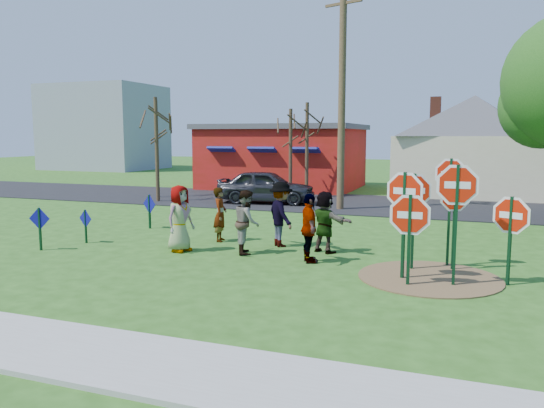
{
  "coord_description": "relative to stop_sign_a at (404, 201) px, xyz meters",
  "views": [
    {
      "loc": [
        5.17,
        -13.26,
        3.22
      ],
      "look_at": [
        0.06,
        0.71,
        1.3
      ],
      "focal_mm": 35.0,
      "sensor_mm": 36.0,
      "label": 1
    }
  ],
  "objects": [
    {
      "name": "blue_diamond_d",
      "position": [
        -9.07,
        5.77,
        -1.1
      ],
      "size": [
        0.53,
        0.32,
        1.11
      ],
      "rotation": [
        0.0,
        0.0,
        0.53
      ],
      "color": "#0E351B",
      "rests_on": "ground"
    },
    {
      "name": "stop_sign_f",
      "position": [
        2.21,
        0.28,
        -0.36
      ],
      "size": [
        1.0,
        0.5,
        2.08
      ],
      "rotation": [
        0.0,
        0.0,
        -0.46
      ],
      "color": "#0E351B",
      "rests_on": "ground"
    },
    {
      "name": "person_a",
      "position": [
        -6.18,
        0.81,
        -0.85
      ],
      "size": [
        0.8,
        1.03,
        1.87
      ],
      "primitive_type": "imported",
      "rotation": [
        0.0,
        0.0,
        1.32
      ],
      "color": "#424A87",
      "rests_on": "ground"
    },
    {
      "name": "suv",
      "position": [
        -7.63,
        11.43,
        -0.95
      ],
      "size": [
        4.83,
        2.45,
        1.57
      ],
      "primitive_type": "imported",
      "rotation": [
        0.0,
        0.0,
        1.7
      ],
      "color": "#2A292D",
      "rests_on": "road"
    },
    {
      "name": "ground",
      "position": [
        -3.92,
        1.27,
        -1.78
      ],
      "size": [
        120.0,
        120.0,
        0.0
      ],
      "primitive_type": "plane",
      "color": "#275017",
      "rests_on": "ground"
    },
    {
      "name": "red_building",
      "position": [
        -9.42,
        19.26,
        0.19
      ],
      "size": [
        9.4,
        7.69,
        3.9
      ],
      "color": "maroon",
      "rests_on": "ground"
    },
    {
      "name": "blue_diamond_b",
      "position": [
        -9.45,
        0.86,
        -1.15
      ],
      "size": [
        0.55,
        0.16,
        1.03
      ],
      "rotation": [
        0.0,
        0.0,
        -0.26
      ],
      "color": "#0E351B",
      "rests_on": "ground"
    },
    {
      "name": "blue_diamond_c",
      "position": [
        -9.04,
        3.69,
        -1.05
      ],
      "size": [
        0.65,
        0.28,
        1.2
      ],
      "rotation": [
        0.0,
        0.0,
        -0.39
      ],
      "color": "#0E351B",
      "rests_on": "ground"
    },
    {
      "name": "bare_tree_west",
      "position": [
        -12.87,
        10.31,
        1.41
      ],
      "size": [
        1.8,
        1.8,
        4.93
      ],
      "color": "#382819",
      "rests_on": "ground"
    },
    {
      "name": "stop_sign_g",
      "position": [
        0.12,
        0.94,
        -0.07
      ],
      "size": [
        1.1,
        0.29,
        2.49
      ],
      "rotation": [
        0.0,
        0.0,
        0.24
      ],
      "color": "#0E351B",
      "rests_on": "ground"
    },
    {
      "name": "utility_pole",
      "position": [
        -3.86,
        10.64,
        3.45
      ],
      "size": [
        2.33,
        0.93,
        9.93
      ],
      "rotation": [
        0.0,
        0.0,
        -0.34
      ],
      "color": "#4C3823",
      "rests_on": "ground"
    },
    {
      "name": "dirt_patch",
      "position": [
        0.58,
        0.27,
        -1.76
      ],
      "size": [
        3.2,
        3.2,
        0.03
      ],
      "primitive_type": "cylinder",
      "color": "brown",
      "rests_on": "ground"
    },
    {
      "name": "road",
      "position": [
        -3.92,
        12.77,
        -1.76
      ],
      "size": [
        120.0,
        7.5,
        0.04
      ],
      "primitive_type": "cube",
      "color": "black",
      "rests_on": "ground"
    },
    {
      "name": "stop_sign_b",
      "position": [
        0.92,
        1.6,
        0.27
      ],
      "size": [
        1.04,
        0.18,
        2.82
      ],
      "rotation": [
        0.0,
        0.0,
        -0.15
      ],
      "color": "#0E351B",
      "rests_on": "ground"
    },
    {
      "name": "stop_sign_c",
      "position": [
        1.1,
        -0.2,
        0.15
      ],
      "size": [
        1.19,
        0.08,
        2.79
      ],
      "rotation": [
        0.0,
        0.0,
        -0.0
      ],
      "color": "#0E351B",
      "rests_on": "ground"
    },
    {
      "name": "bare_tree_mid",
      "position": [
        -13.83,
        11.8,
        1.58
      ],
      "size": [
        1.8,
        1.8,
        5.18
      ],
      "color": "#382819",
      "rests_on": "ground"
    },
    {
      "name": "person_c",
      "position": [
        -4.32,
        1.22,
        -0.9
      ],
      "size": [
        0.96,
        1.05,
        1.76
      ],
      "primitive_type": "imported",
      "rotation": [
        0.0,
        0.0,
        2.0
      ],
      "color": "#974C42",
      "rests_on": "ground"
    },
    {
      "name": "distant_building",
      "position": [
        -31.92,
        31.27,
        2.22
      ],
      "size": [
        10.0,
        8.0,
        8.0
      ],
      "primitive_type": "cube",
      "color": "#8C939E",
      "rests_on": "ground"
    },
    {
      "name": "stop_sign_a",
      "position": [
        0.0,
        0.0,
        0.0
      ],
      "size": [
        1.13,
        0.33,
        2.58
      ],
      "rotation": [
        0.0,
        0.0,
        -0.27
      ],
      "color": "#0E351B",
      "rests_on": "ground"
    },
    {
      "name": "person_e",
      "position": [
        -2.42,
        0.77,
        -0.89
      ],
      "size": [
        0.86,
        1.12,
        1.78
      ],
      "primitive_type": "imported",
      "rotation": [
        0.0,
        0.0,
        2.05
      ],
      "color": "#422E55",
      "rests_on": "ground"
    },
    {
      "name": "stop_sign_d",
      "position": [
        1.04,
        1.2,
        -0.17
      ],
      "size": [
        0.91,
        0.34,
        2.26
      ],
      "rotation": [
        0.0,
        0.0,
        0.34
      ],
      "color": "#0E351B",
      "rests_on": "ground"
    },
    {
      "name": "person_b",
      "position": [
        -5.75,
        2.5,
        -0.95
      ],
      "size": [
        0.54,
        0.68,
        1.66
      ],
      "primitive_type": "imported",
      "rotation": [
        0.0,
        0.0,
        1.82
      ],
      "color": "#2D735F",
      "rests_on": "ground"
    },
    {
      "name": "stop_sign_e",
      "position": [
        0.18,
        -0.51,
        -0.37
      ],
      "size": [
        1.2,
        0.08,
        2.14
      ],
      "rotation": [
        0.0,
        0.0,
        -0.03
      ],
      "color": "#0E351B",
      "rests_on": "ground"
    },
    {
      "name": "cream_house",
      "position": [
        1.58,
        19.27,
        1.15
      ],
      "size": [
        9.4,
        9.4,
        6.5
      ],
      "color": "beige",
      "rests_on": "ground"
    },
    {
      "name": "person_f",
      "position": [
        -2.35,
        2.06,
        -0.92
      ],
      "size": [
        1.66,
        1.14,
        1.72
      ],
      "primitive_type": "imported",
      "rotation": [
        0.0,
        0.0,
        2.7
      ],
      "color": "#1B5537",
      "rests_on": "ground"
    },
    {
      "name": "bare_tree_east",
      "position": [
        -7.24,
        13.97,
        1.19
      ],
      "size": [
        1.8,
        1.8,
        4.58
      ],
      "color": "#382819",
      "rests_on": "ground"
    },
    {
      "name": "sidewalk",
      "position": [
        -3.92,
        -5.93,
        -1.74
      ],
      "size": [
        22.0,
        1.8,
        0.08
      ],
      "primitive_type": "cube",
      "color": "#9E9E99",
      "rests_on": "ground"
    },
    {
      "name": "person_d",
      "position": [
        -3.75,
        2.43,
        -0.83
      ],
      "size": [
        1.34,
        1.39,
        1.9
      ],
      "primitive_type": "imported",
      "rotation": [
        0.0,
        0.0,
        2.3
      ],
      "color": "#353439",
      "rests_on": "ground"
    },
    {
      "name": "blue_diamond_a",
      "position": [
        -9.96,
        -0.43,
        -1.02
      ],
      "size": [
        0.63,
        0.13,
        1.23
      ],
      "rotation": [
        0.0,
        0.0,
        0.17
      ],
      "color": "#0E351B",
      "rests_on": "ground"
    },
    {
      "name": "bare_tree_extra",
      "position": [
        -6.47,
        14.33,
        1.4
      ],
      "size": [
        1.8,
        1.8,
        4.91
      ],
      "color": "#382819",
      "rests_on": "ground"
    }
  ]
}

